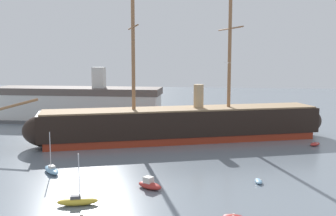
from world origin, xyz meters
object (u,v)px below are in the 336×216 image
object	(u,v)px
dinghy_far_right	(315,144)
dockside_warehouse_left	(79,105)
tall_ship	(182,124)
sailboat_mid_left	(51,170)
motorboat_far_left	(60,132)
motorboat_distant_centre	(202,128)
dinghy_mid_right	(259,181)
motorboat_near_centre	(150,185)
seagull_in_flight	(228,63)
sailboat_foreground_left	(78,201)

from	to	relation	value
dinghy_far_right	dockside_warehouse_left	bearing A→B (deg)	158.18
tall_ship	sailboat_mid_left	xyz separation A→B (m)	(-18.65, -27.24, -3.23)
motorboat_far_left	motorboat_distant_centre	bearing A→B (deg)	15.52
dinghy_mid_right	motorboat_distant_centre	bearing A→B (deg)	103.76
motorboat_near_centre	seagull_in_flight	bearing A→B (deg)	35.26
motorboat_near_centre	motorboat_far_left	size ratio (longest dim) A/B	1.04
sailboat_foreground_left	sailboat_mid_left	world-z (taller)	sailboat_foreground_left
tall_ship	motorboat_far_left	world-z (taller)	tall_ship
motorboat_near_centre	dinghy_far_right	xyz separation A→B (m)	(29.62, 31.37, -0.25)
tall_ship	motorboat_distant_centre	bearing A→B (deg)	74.03
motorboat_distant_centre	dockside_warehouse_left	size ratio (longest dim) A/B	0.07
sailboat_foreground_left	motorboat_distant_centre	xyz separation A→B (m)	(13.41, 53.58, -0.10)
dinghy_mid_right	dockside_warehouse_left	distance (m)	68.11
sailboat_foreground_left	seagull_in_flight	world-z (taller)	seagull_in_flight
sailboat_mid_left	seagull_in_flight	distance (m)	32.73
tall_ship	motorboat_distant_centre	xyz separation A→B (m)	(3.79, 13.23, -3.33)
tall_ship	dinghy_mid_right	size ratio (longest dim) A/B	29.29
motorboat_near_centre	dinghy_mid_right	size ratio (longest dim) A/B	1.80
sailboat_mid_left	motorboat_far_left	xyz separation A→B (m)	(-11.01, 31.18, 0.01)
sailboat_mid_left	motorboat_far_left	bearing A→B (deg)	109.45
motorboat_distant_centre	sailboat_foreground_left	bearing A→B (deg)	-104.06
motorboat_distant_centre	seagull_in_flight	world-z (taller)	seagull_in_flight
sailboat_mid_left	dinghy_far_right	bearing A→B (deg)	28.89
tall_ship	sailboat_foreground_left	world-z (taller)	tall_ship
motorboat_far_left	dockside_warehouse_left	bearing A→B (deg)	95.56
sailboat_foreground_left	motorboat_far_left	bearing A→B (deg)	114.34
motorboat_near_centre	motorboat_far_left	xyz separation A→B (m)	(-28.00, 36.83, -0.03)
sailboat_foreground_left	dinghy_far_right	xyz separation A→B (m)	(37.60, 38.83, -0.21)
tall_ship	sailboat_mid_left	distance (m)	33.17
dinghy_mid_right	sailboat_foreground_left	bearing A→B (deg)	-152.93
dinghy_far_right	motorboat_distant_centre	size ratio (longest dim) A/B	0.90
motorboat_near_centre	motorboat_far_left	bearing A→B (deg)	127.25
sailboat_foreground_left	dockside_warehouse_left	xyz separation A→B (m)	(-21.81, 62.62, 4.29)
tall_ship	motorboat_distant_centre	distance (m)	14.16
dinghy_mid_right	motorboat_distant_centre	distance (m)	42.75
sailboat_foreground_left	motorboat_near_centre	xyz separation A→B (m)	(7.97, 7.46, 0.04)
sailboat_mid_left	dinghy_mid_right	bearing A→B (deg)	-1.86
motorboat_far_left	motorboat_distant_centre	size ratio (longest dim) A/B	1.25
motorboat_far_left	tall_ship	bearing A→B (deg)	-7.57
dockside_warehouse_left	motorboat_distant_centre	bearing A→B (deg)	-14.39
tall_ship	dinghy_far_right	xyz separation A→B (m)	(27.97, -1.51, -3.44)
motorboat_distant_centre	motorboat_far_left	bearing A→B (deg)	-164.48
dinghy_mid_right	seagull_in_flight	world-z (taller)	seagull_in_flight
tall_ship	motorboat_near_centre	xyz separation A→B (m)	(-1.66, -32.88, -3.19)
dockside_warehouse_left	motorboat_near_centre	bearing A→B (deg)	-61.63
dinghy_mid_right	motorboat_far_left	xyz separation A→B (m)	(-43.61, 32.24, 0.29)
motorboat_near_centre	motorboat_far_left	distance (m)	46.27
dinghy_mid_right	seagull_in_flight	xyz separation A→B (m)	(-4.78, 3.07, 17.40)
dinghy_mid_right	dockside_warehouse_left	world-z (taller)	dockside_warehouse_left
sailboat_mid_left	motorboat_distant_centre	bearing A→B (deg)	60.99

